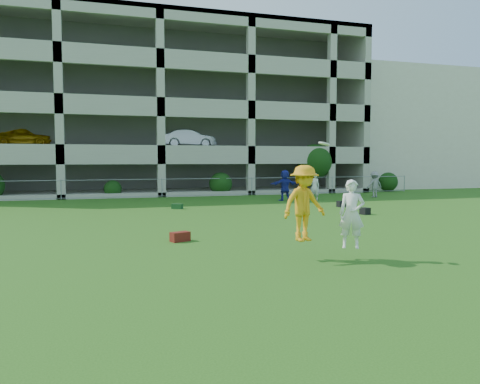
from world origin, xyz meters
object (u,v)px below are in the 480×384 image
object	(u,v)px
bystander_e	(314,187)
bystander_f	(374,184)
bystander_d	(285,185)
frisbee_contest	(314,205)
crate_d	(365,211)
stucco_building	(391,132)
parking_garage	(147,114)

from	to	relation	value
bystander_e	bystander_f	xyz separation A→B (m)	(4.59, 0.84, 0.01)
bystander_e	bystander_d	bearing A→B (deg)	15.18
bystander_f	bystander_e	bearing A→B (deg)	10.82
bystander_e	frisbee_contest	distance (m)	16.62
bystander_d	crate_d	distance (m)	7.49
stucco_building	bystander_e	xyz separation A→B (m)	(-14.68, -13.73, -4.20)
bystander_e	parking_garage	world-z (taller)	parking_garage
bystander_e	frisbee_contest	world-z (taller)	frisbee_contest
stucco_building	parking_garage	distance (m)	23.04
bystander_f	parking_garage	size ratio (longest dim) A/B	0.05
crate_d	parking_garage	bearing A→B (deg)	109.44
bystander_f	parking_garage	bearing A→B (deg)	-43.83
bystander_d	frisbee_contest	world-z (taller)	frisbee_contest
stucco_building	bystander_e	bearing A→B (deg)	-136.91
stucco_building	parking_garage	bearing A→B (deg)	-179.25
bystander_d	bystander_e	xyz separation A→B (m)	(1.78, -0.24, -0.10)
bystander_d	bystander_f	world-z (taller)	bystander_d
stucco_building	bystander_e	size ratio (longest dim) A/B	9.97
bystander_d	bystander_f	xyz separation A→B (m)	(6.37, 0.60, -0.08)
bystander_e	bystander_f	distance (m)	4.67
bystander_d	crate_d	size ratio (longest dim) A/B	5.14
bystander_f	frisbee_contest	xyz separation A→B (m)	(-11.87, -15.78, 0.50)
parking_garage	stucco_building	bearing A→B (deg)	0.75
bystander_f	crate_d	size ratio (longest dim) A/B	4.66
stucco_building	bystander_f	distance (m)	16.90
crate_d	frisbee_contest	bearing A→B (deg)	-128.69
stucco_building	bystander_d	size ratio (longest dim) A/B	8.89
stucco_building	crate_d	bearing A→B (deg)	-126.97
bystander_d	bystander_e	size ratio (longest dim) A/B	1.12
parking_garage	bystander_e	bearing A→B (deg)	-58.20
frisbee_contest	bystander_f	bearing A→B (deg)	53.06
crate_d	parking_garage	distance (m)	22.63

